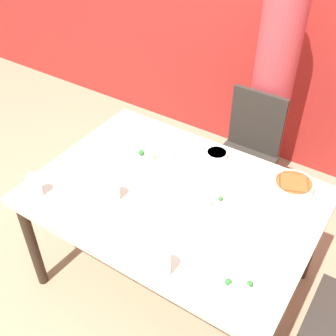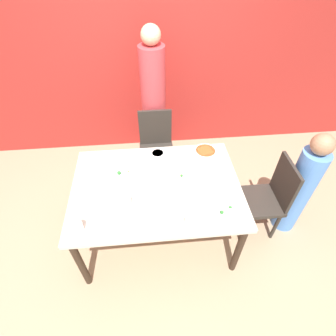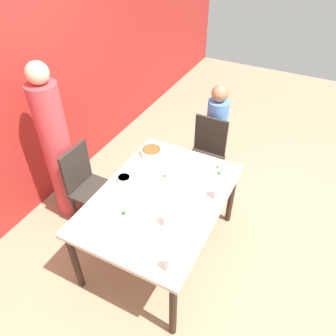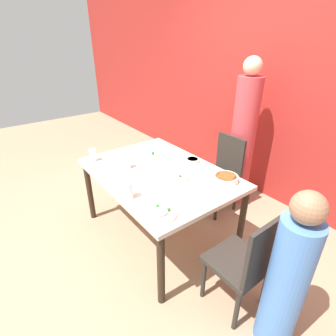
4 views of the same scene
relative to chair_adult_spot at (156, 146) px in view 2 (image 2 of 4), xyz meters
name	(u,v)px [view 2 (image 2 of 4)]	position (x,y,z in m)	size (l,w,h in m)	color
ground_plane	(158,232)	(-0.05, -0.87, -0.48)	(10.00, 10.00, 0.00)	#998466
wall_back	(146,48)	(-0.05, 0.71, 0.87)	(10.00, 0.06, 2.70)	#A82823
dining_table	(157,191)	(-0.05, -0.87, 0.19)	(1.48, 1.05, 0.74)	beige
chair_adult_spot	(156,146)	(0.00, 0.00, 0.00)	(0.40, 0.40, 0.89)	#2D2823
chair_child_spot	(268,197)	(1.03, -0.88, 0.00)	(0.40, 0.40, 0.89)	#2D2823
person_adult	(154,107)	(0.00, 0.31, 0.33)	(0.28, 0.28, 1.71)	#C63D42
person_child	(299,188)	(1.32, -0.88, 0.09)	(0.24, 0.24, 1.20)	#5184D1
bowl_curry	(205,152)	(0.46, -0.49, 0.29)	(0.22, 0.22, 0.05)	white
plate_rice_adult	(230,215)	(0.51, -1.24, 0.27)	(0.24, 0.24, 0.05)	white
plate_rice_child	(124,170)	(-0.33, -0.65, 0.27)	(0.25, 0.25, 0.05)	white
plate_noodles	(177,180)	(0.14, -0.82, 0.27)	(0.25, 0.25, 0.04)	white
bowl_rice_small	(158,154)	(-0.01, -0.47, 0.28)	(0.13, 0.13, 0.04)	white
glass_water_tall	(78,226)	(-0.65, -1.27, 0.32)	(0.07, 0.07, 0.13)	silver
glass_water_short	(190,222)	(0.18, -1.31, 0.33)	(0.08, 0.08, 0.14)	silver
glass_water_center	(127,201)	(-0.29, -1.07, 0.32)	(0.07, 0.07, 0.12)	silver
fork_steel	(145,216)	(-0.15, -1.18, 0.26)	(0.18, 0.02, 0.01)	silver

